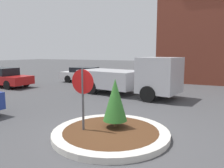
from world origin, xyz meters
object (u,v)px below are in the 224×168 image
object	(u,v)px
stop_sign	(83,90)
parked_sedan_red	(3,77)
parked_sedan_white	(86,75)
utility_truck	(132,77)

from	to	relation	value
stop_sign	parked_sedan_red	size ratio (longest dim) A/B	0.45
stop_sign	parked_sedan_white	xyz separation A→B (m)	(-6.33, 10.37, -0.76)
parked_sedan_red	parked_sedan_white	distance (m)	6.36
utility_truck	parked_sedan_red	xyz separation A→B (m)	(-9.87, -0.81, -0.37)
parked_sedan_red	parked_sedan_white	xyz separation A→B (m)	(4.34, 4.64, -0.04)
stop_sign	parked_sedan_red	bearing A→B (deg)	151.80
utility_truck	parked_sedan_red	size ratio (longest dim) A/B	1.41
stop_sign	utility_truck	bearing A→B (deg)	97.04
stop_sign	parked_sedan_red	world-z (taller)	stop_sign
stop_sign	utility_truck	xyz separation A→B (m)	(-0.81, 6.54, -0.35)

